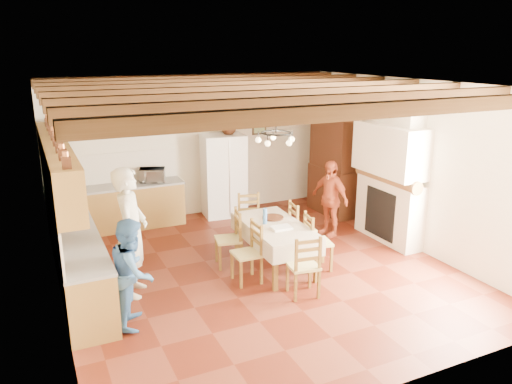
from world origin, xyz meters
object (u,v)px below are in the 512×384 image
microwave (152,175)px  chair_right_far (302,228)px  chair_left_near (246,253)px  chair_left_far (228,238)px  hutch (334,162)px  refrigerator (223,175)px  person_man (131,232)px  dining_table (275,229)px  chair_end_far (250,220)px  person_woman_blue (133,272)px  person_woman_red (330,198)px  chair_right_near (318,241)px  chair_end_near (303,265)px

microwave → chair_right_far: bearing=-34.6°
chair_left_near → chair_left_far: same height
hutch → refrigerator: bearing=156.1°
chair_right_far → person_man: 3.04m
dining_table → chair_end_far: (0.03, 1.04, -0.19)m
hutch → chair_left_far: hutch is taller
chair_left_near → chair_right_far: (1.34, 0.60, 0.00)m
dining_table → person_woman_blue: 2.58m
chair_left_near → person_man: size_ratio=0.50×
person_man → person_woman_blue: size_ratio=1.33×
dining_table → chair_left_far: (-0.67, 0.39, -0.19)m
chair_left_near → microwave: size_ratio=1.93×
refrigerator → person_man: (-2.53, -2.84, 0.08)m
person_man → chair_left_far: bearing=-57.7°
refrigerator → chair_left_near: size_ratio=1.83×
chair_end_far → person_woman_red: 1.63m
chair_right_near → chair_end_far: (-0.59, 1.39, 0.00)m
chair_end_far → chair_right_near: bearing=-51.6°
refrigerator → hutch: hutch is taller
refrigerator → person_woman_blue: (-2.70, -3.67, -0.15)m
chair_left_near → chair_left_far: 0.68m
person_woman_red → person_man: bearing=-92.7°
chair_end_near → microwave: 4.19m
chair_end_near → person_woman_red: 2.56m
chair_right_near → person_woman_red: bearing=-28.6°
person_woman_red → chair_end_far: bearing=-110.2°
chair_left_far → chair_end_near: (0.60, -1.43, 0.00)m
chair_end_far → refrigerator: bearing=98.9°
refrigerator → chair_left_far: size_ratio=1.83×
dining_table → refrigerator: bearing=85.2°
chair_left_far → chair_right_near: size_ratio=1.00×
chair_left_far → microwave: microwave is taller
chair_right_near → chair_end_far: bearing=33.9°
chair_right_near → chair_end_near: size_ratio=1.00×
chair_left_far → microwave: bearing=-155.3°
chair_left_far → chair_right_far: 1.37m
person_man → chair_right_far: bearing=-64.3°
dining_table → microwave: (-1.28, 2.93, 0.37)m
chair_left_near → chair_end_far: bearing=154.0°
hutch → person_woman_red: 1.45m
chair_left_near → person_woman_blue: (-1.82, -0.48, 0.25)m
person_woman_red → chair_right_far: bearing=-73.0°
person_man → dining_table: bearing=-70.7°
chair_right_near → dining_table: bearing=71.5°
chair_left_near → person_woman_red: person_woman_red is taller
chair_left_far → person_woman_red: size_ratio=0.65×
hutch → dining_table: (-2.44, -2.00, -0.48)m
chair_right_near → person_woman_blue: (-3.07, -0.42, 0.25)m
dining_table → chair_end_far: size_ratio=1.81×
person_man → chair_end_far: bearing=-46.3°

